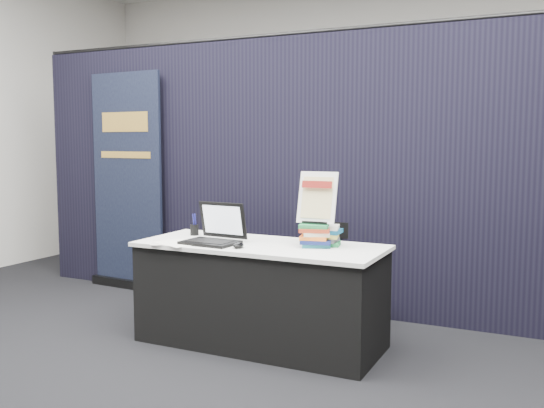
{
  "coord_description": "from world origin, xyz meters",
  "views": [
    {
      "loc": [
        1.98,
        -3.32,
        1.5
      ],
      "look_at": [
        0.1,
        0.55,
        1.04
      ],
      "focal_mm": 40.0,
      "sensor_mm": 36.0,
      "label": 1
    }
  ],
  "objects_px": {
    "display_table": "(260,294)",
    "info_sign": "(317,198)",
    "book_stack_short": "(325,235)",
    "pullup_banner": "(127,194)",
    "book_stack_tall": "(315,236)",
    "stacking_chair": "(340,266)",
    "laptop": "(214,234)"
  },
  "relations": [
    {
      "from": "book_stack_short",
      "to": "pullup_banner",
      "type": "relative_size",
      "value": 0.11
    },
    {
      "from": "display_table",
      "to": "info_sign",
      "type": "relative_size",
      "value": 4.76
    },
    {
      "from": "info_sign",
      "to": "book_stack_tall",
      "type": "bearing_deg",
      "value": -92.69
    },
    {
      "from": "laptop",
      "to": "book_stack_short",
      "type": "relative_size",
      "value": 1.77
    },
    {
      "from": "laptop",
      "to": "book_stack_tall",
      "type": "distance_m",
      "value": 0.75
    },
    {
      "from": "book_stack_short",
      "to": "info_sign",
      "type": "distance_m",
      "value": 0.28
    },
    {
      "from": "pullup_banner",
      "to": "stacking_chair",
      "type": "distance_m",
      "value": 2.35
    },
    {
      "from": "laptop",
      "to": "pullup_banner",
      "type": "height_order",
      "value": "pullup_banner"
    },
    {
      "from": "info_sign",
      "to": "display_table",
      "type": "bearing_deg",
      "value": -172.02
    },
    {
      "from": "book_stack_short",
      "to": "stacking_chair",
      "type": "relative_size",
      "value": 0.29
    },
    {
      "from": "display_table",
      "to": "stacking_chair",
      "type": "xyz_separation_m",
      "value": [
        0.31,
        0.89,
        0.07
      ]
    },
    {
      "from": "laptop",
      "to": "stacking_chair",
      "type": "relative_size",
      "value": 0.51
    },
    {
      "from": "book_stack_tall",
      "to": "pullup_banner",
      "type": "bearing_deg",
      "value": 159.41
    },
    {
      "from": "book_stack_tall",
      "to": "stacking_chair",
      "type": "distance_m",
      "value": 0.93
    },
    {
      "from": "display_table",
      "to": "stacking_chair",
      "type": "distance_m",
      "value": 0.94
    },
    {
      "from": "laptop",
      "to": "display_table",
      "type": "bearing_deg",
      "value": 23.89
    },
    {
      "from": "book_stack_short",
      "to": "display_table",
      "type": "bearing_deg",
      "value": -163.73
    },
    {
      "from": "display_table",
      "to": "book_stack_tall",
      "type": "bearing_deg",
      "value": 6.52
    },
    {
      "from": "book_stack_short",
      "to": "info_sign",
      "type": "bearing_deg",
      "value": -124.68
    },
    {
      "from": "display_table",
      "to": "book_stack_short",
      "type": "bearing_deg",
      "value": 16.27
    },
    {
      "from": "display_table",
      "to": "pullup_banner",
      "type": "relative_size",
      "value": 0.83
    },
    {
      "from": "display_table",
      "to": "book_stack_short",
      "type": "height_order",
      "value": "book_stack_short"
    },
    {
      "from": "book_stack_short",
      "to": "pullup_banner",
      "type": "height_order",
      "value": "pullup_banner"
    },
    {
      "from": "info_sign",
      "to": "pullup_banner",
      "type": "bearing_deg",
      "value": 157.36
    },
    {
      "from": "book_stack_short",
      "to": "info_sign",
      "type": "xyz_separation_m",
      "value": [
        -0.04,
        -0.05,
        0.27
      ]
    },
    {
      "from": "book_stack_tall",
      "to": "stacking_chair",
      "type": "xyz_separation_m",
      "value": [
        -0.11,
        0.84,
        -0.39
      ]
    },
    {
      "from": "pullup_banner",
      "to": "book_stack_tall",
      "type": "bearing_deg",
      "value": -16.92
    },
    {
      "from": "info_sign",
      "to": "stacking_chair",
      "type": "bearing_deg",
      "value": 94.81
    },
    {
      "from": "display_table",
      "to": "pullup_banner",
      "type": "bearing_deg",
      "value": 154.49
    },
    {
      "from": "display_table",
      "to": "info_sign",
      "type": "height_order",
      "value": "info_sign"
    },
    {
      "from": "stacking_chair",
      "to": "display_table",
      "type": "bearing_deg",
      "value": -117.14
    },
    {
      "from": "book_stack_short",
      "to": "stacking_chair",
      "type": "distance_m",
      "value": 0.86
    }
  ]
}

